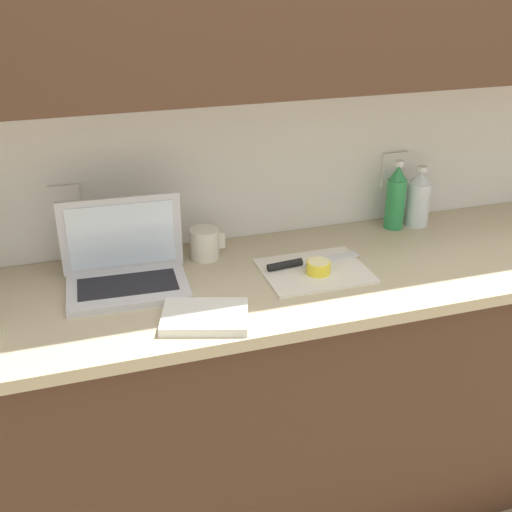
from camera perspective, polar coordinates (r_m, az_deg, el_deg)
ground_plane at (r=2.51m, az=7.47°, el=-19.57°), size 12.00×12.00×0.00m
wall_back at (r=1.98m, az=7.35°, el=19.28°), size 5.20×0.38×2.60m
counter_unit at (r=2.21m, az=8.61°, el=-10.94°), size 2.53×0.60×0.91m
laptop at (r=1.84m, az=-11.55°, el=-0.87°), size 0.35×0.24×0.24m
cutting_board at (r=1.90m, az=5.23°, el=-1.31°), size 0.31×0.25×0.01m
knife at (r=1.92m, az=3.73°, el=-0.63°), size 0.30×0.06×0.02m
lemon_half_cut at (r=1.88m, az=5.56°, el=-0.99°), size 0.07×0.07×0.04m
bottle_green_soda at (r=2.26m, az=14.24°, el=4.98°), size 0.08×0.08×0.21m
bottle_oil_tall at (r=2.21m, az=12.32°, el=5.10°), size 0.07×0.07×0.24m
measuring_cup at (r=1.97m, az=-4.59°, el=1.11°), size 0.11×0.09×0.09m
dish_towel at (r=1.66m, az=-4.56°, el=-5.40°), size 0.26×0.22×0.02m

